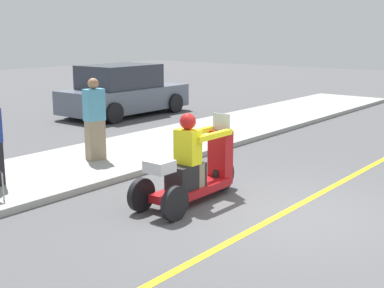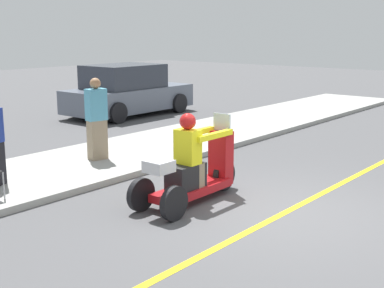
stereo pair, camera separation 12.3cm
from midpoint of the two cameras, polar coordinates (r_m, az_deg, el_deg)
ground_plane at (r=8.37m, az=9.32°, el=-7.29°), size 60.00×60.00×0.00m
lane_stripe at (r=8.00m, az=7.70°, el=-8.16°), size 24.00×0.12×0.01m
sidewalk_strip at (r=11.22m, az=-11.62°, el=-2.06°), size 28.00×2.80×0.12m
motorcycle_trike at (r=8.63m, az=-0.33°, el=-2.85°), size 2.24×0.78×1.48m
spectator_end_of_line at (r=11.12m, az=-10.66°, el=2.46°), size 0.44×0.31×1.68m
parked_car_lot_far at (r=17.66m, az=-7.55°, el=5.55°), size 4.33×2.11×1.66m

